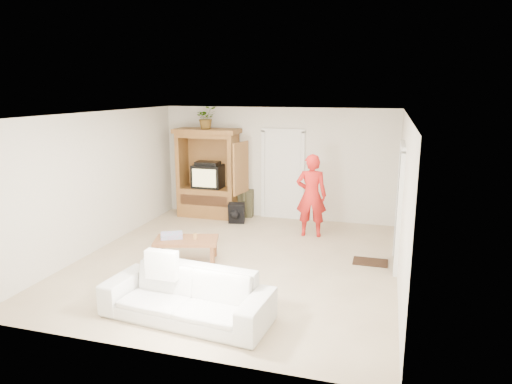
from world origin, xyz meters
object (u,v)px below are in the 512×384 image
sofa (187,295)px  coffee_table (186,242)px  man (311,195)px  armoire (209,179)px

sofa → coffee_table: 2.11m
man → coffee_table: 2.83m
coffee_table → armoire: bearing=87.7°
man → sofa: (-0.99, -3.98, -0.53)m
armoire → sofa: armoire is taller
armoire → coffee_table: bearing=-76.1°
man → coffee_table: size_ratio=1.41×
armoire → coffee_table: (0.72, -2.89, -0.55)m
armoire → sofa: (1.60, -4.81, -0.58)m
sofa → man: bearing=81.5°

